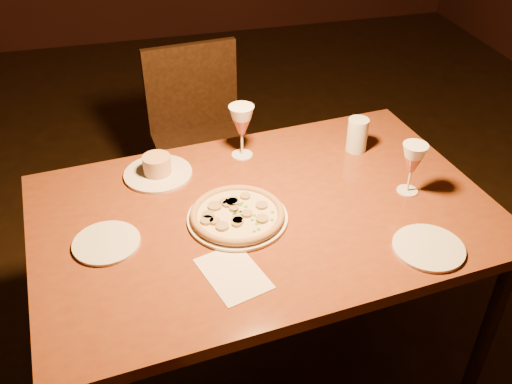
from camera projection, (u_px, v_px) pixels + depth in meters
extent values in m
plane|color=black|center=(202.00, 347.00, 2.33)|extent=(7.00, 7.00, 0.00)
cube|color=brown|center=(264.00, 215.00, 1.83)|extent=(1.53, 1.06, 0.04)
cylinder|color=black|center=(65.00, 270.00, 2.18)|extent=(0.05, 0.05, 0.73)
cylinder|color=black|center=(487.00, 332.00, 1.93)|extent=(0.05, 0.05, 0.73)
cylinder|color=black|center=(370.00, 199.00, 2.55)|extent=(0.05, 0.05, 0.73)
cube|color=black|center=(206.00, 150.00, 2.68)|extent=(0.48, 0.48, 0.04)
cube|color=black|center=(191.00, 87.00, 2.70)|extent=(0.44, 0.07, 0.42)
cylinder|color=black|center=(182.00, 222.00, 2.64)|extent=(0.04, 0.04, 0.45)
cylinder|color=black|center=(165.00, 180.00, 2.91)|extent=(0.04, 0.04, 0.45)
cylinder|color=black|center=(255.00, 205.00, 2.74)|extent=(0.04, 0.04, 0.45)
cylinder|color=black|center=(232.00, 167.00, 3.01)|extent=(0.04, 0.04, 0.45)
cylinder|color=silver|center=(237.00, 218.00, 1.77)|extent=(0.31, 0.31, 0.01)
cylinder|color=beige|center=(237.00, 215.00, 1.77)|extent=(0.29, 0.29, 0.01)
torus|color=#B0824D|center=(237.00, 214.00, 1.76)|extent=(0.29, 0.29, 0.02)
cylinder|color=silver|center=(158.00, 174.00, 1.97)|extent=(0.24, 0.24, 0.01)
cylinder|color=tan|center=(157.00, 165.00, 1.95)|extent=(0.10, 0.10, 0.06)
cylinder|color=silver|center=(357.00, 135.00, 2.07)|extent=(0.08, 0.08, 0.13)
cylinder|color=silver|center=(106.00, 243.00, 1.68)|extent=(0.20, 0.20, 0.01)
cylinder|color=silver|center=(429.00, 248.00, 1.66)|extent=(0.21, 0.21, 0.01)
cube|color=silver|center=(233.00, 273.00, 1.58)|extent=(0.20, 0.25, 0.00)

